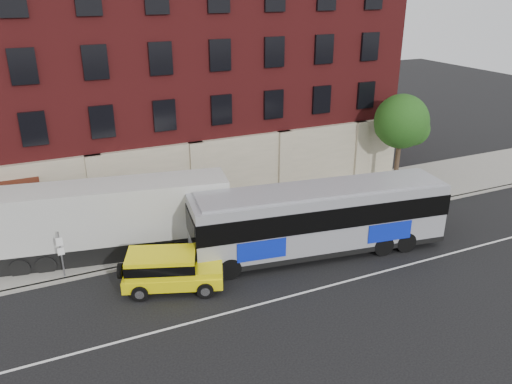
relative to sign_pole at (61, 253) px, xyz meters
name	(u,v)px	position (x,y,z in m)	size (l,w,h in m)	color
ground	(285,305)	(8.50, -6.15, -1.45)	(120.00, 120.00, 0.00)	black
sidewalk	(214,222)	(8.50, 2.85, -1.38)	(60.00, 6.00, 0.15)	#9B978D
kerb	(233,244)	(8.50, -0.15, -1.38)	(60.00, 0.25, 0.15)	#9B978D
lane_line	(280,299)	(8.50, -5.65, -1.45)	(60.00, 0.12, 0.01)	silver
building	(169,72)	(8.49, 10.77, 6.13)	(30.00, 12.10, 15.00)	maroon
sign_pole	(61,253)	(0.00, 0.00, 0.00)	(0.30, 0.20, 2.50)	gray
street_tree	(402,123)	(22.04, 3.34, 2.96)	(3.60, 3.60, 6.20)	#34241A
city_bus	(320,217)	(12.28, -2.61, 0.54)	(13.45, 4.63, 3.61)	gray
yellow_suv	(168,268)	(4.29, -2.76, -0.42)	(4.83, 3.24, 1.80)	#FEEF0B
shipping_container	(112,221)	(2.62, 1.45, 0.47)	(11.87, 4.35, 3.88)	black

